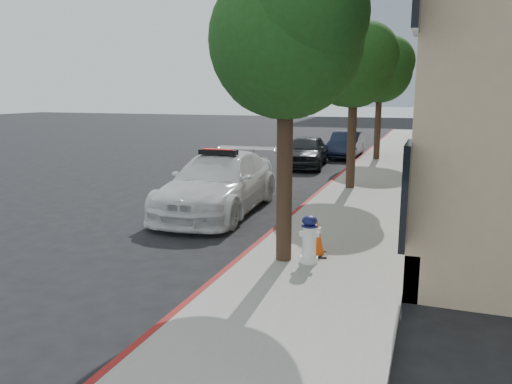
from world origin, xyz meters
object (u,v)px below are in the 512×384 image
object	(u,v)px
parked_car_mid	(306,151)
parked_car_far	(346,145)
fire_hydrant	(309,239)
traffic_cone	(317,237)
police_car	(219,183)

from	to	relation	value
parked_car_mid	parked_car_far	bearing A→B (deg)	67.51
parked_car_mid	fire_hydrant	bearing A→B (deg)	-82.24
fire_hydrant	traffic_cone	size ratio (longest dim) A/B	1.21
parked_car_mid	parked_car_far	world-z (taller)	parked_car_mid
police_car	parked_car_far	bearing A→B (deg)	81.04
traffic_cone	parked_car_far	bearing A→B (deg)	97.65
police_car	traffic_cone	distance (m)	4.95
parked_car_far	fire_hydrant	world-z (taller)	parked_car_far
parked_car_mid	parked_car_far	xyz separation A→B (m)	(1.16, 4.05, -0.06)
fire_hydrant	traffic_cone	xyz separation A→B (m)	(0.05, 0.44, -0.07)
police_car	traffic_cone	world-z (taller)	police_car
parked_car_far	traffic_cone	world-z (taller)	parked_car_far
traffic_cone	police_car	bearing A→B (deg)	136.89
parked_car_mid	traffic_cone	size ratio (longest dim) A/B	5.61
parked_car_far	fire_hydrant	distance (m)	17.36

